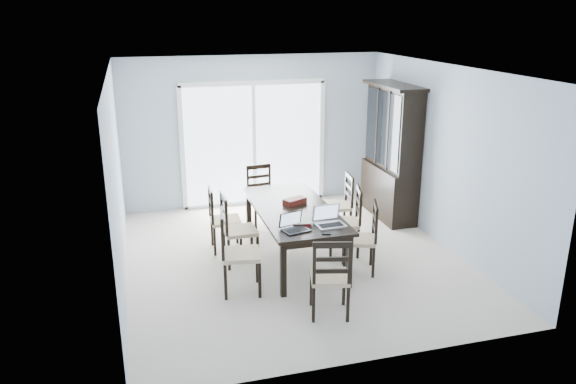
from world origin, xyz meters
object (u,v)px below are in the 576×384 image
object	(u,v)px
chair_right_near	(366,230)
chair_end_far	(261,189)
china_hutch	(391,154)
cell_phone	(326,234)
hot_tub	(195,166)
laptop_silver	(331,222)
laptop_dark	(296,227)
chair_left_mid	(233,222)
game_box	(295,201)
chair_right_mid	(351,214)
chair_end_near	(331,270)
dining_table	(294,213)
chair_left_near	(232,244)
chair_right_far	(342,198)
chair_left_far	(219,212)

from	to	relation	value
chair_right_near	chair_end_far	world-z (taller)	chair_end_far
china_hutch	chair_right_near	xyz separation A→B (m)	(-1.22, -1.87, -0.49)
chair_right_near	cell_phone	distance (m)	0.80
china_hutch	hot_tub	size ratio (longest dim) A/B	1.10
hot_tub	laptop_silver	bearing A→B (deg)	-74.28
chair_end_far	laptop_dark	world-z (taller)	chair_end_far
chair_left_mid	game_box	world-z (taller)	chair_left_mid
chair_right_mid	laptop_dark	bearing A→B (deg)	142.75
china_hutch	chair_right_mid	distance (m)	1.80
chair_right_near	chair_end_near	distance (m)	1.31
dining_table	game_box	size ratio (longest dim) A/B	6.98
cell_phone	game_box	world-z (taller)	game_box
chair_left_near	chair_end_near	size ratio (longest dim) A/B	1.07
chair_end_far	game_box	world-z (taller)	chair_end_far
dining_table	chair_right_mid	bearing A→B (deg)	-0.82
chair_end_near	laptop_silver	bearing A→B (deg)	84.80
game_box	chair_end_far	bearing A→B (deg)	97.57
chair_right_far	cell_phone	world-z (taller)	chair_right_far
cell_phone	hot_tub	size ratio (longest dim) A/B	0.05
cell_phone	laptop_silver	bearing A→B (deg)	85.96
chair_left_far	chair_end_near	size ratio (longest dim) A/B	0.97
laptop_dark	hot_tub	bearing A→B (deg)	84.72
chair_right_far	chair_end_near	world-z (taller)	chair_end_near
chair_end_far	laptop_dark	size ratio (longest dim) A/B	3.05
chair_end_far	hot_tub	bearing A→B (deg)	-73.05
chair_left_mid	chair_end_near	world-z (taller)	chair_left_mid
chair_end_far	chair_right_mid	bearing A→B (deg)	116.33
chair_left_far	laptop_silver	bearing A→B (deg)	43.57
china_hutch	chair_left_near	bearing A→B (deg)	-146.82
chair_end_far	laptop_silver	world-z (taller)	chair_end_far
china_hutch	laptop_dark	size ratio (longest dim) A/B	6.11
chair_left_far	chair_end_far	size ratio (longest dim) A/B	0.99
chair_end_near	game_box	distance (m)	1.80
chair_right_mid	hot_tub	world-z (taller)	chair_right_mid
chair_left_far	chair_end_far	bearing A→B (deg)	140.01
laptop_silver	cell_phone	xyz separation A→B (m)	(-0.14, -0.24, -0.05)
dining_table	chair_left_far	bearing A→B (deg)	147.72
hot_tub	chair_left_near	bearing A→B (deg)	-90.53
chair_left_near	game_box	distance (m)	1.36
chair_left_mid	chair_right_far	world-z (taller)	chair_left_mid
chair_left_mid	laptop_dark	world-z (taller)	chair_left_mid
chair_right_near	dining_table	bearing A→B (deg)	71.37
chair_end_far	laptop_silver	xyz separation A→B (m)	(0.37, -2.26, 0.23)
dining_table	laptop_dark	size ratio (longest dim) A/B	6.11
chair_left_mid	game_box	xyz separation A→B (m)	(0.89, 0.08, 0.18)
dining_table	chair_left_near	distance (m)	1.20
china_hutch	chair_right_near	bearing A→B (deg)	-123.10
chair_right_near	chair_left_far	bearing A→B (deg)	74.29
chair_end_near	chair_end_far	distance (m)	3.11
chair_left_near	chair_left_far	xyz separation A→B (m)	(0.04, 1.30, -0.06)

